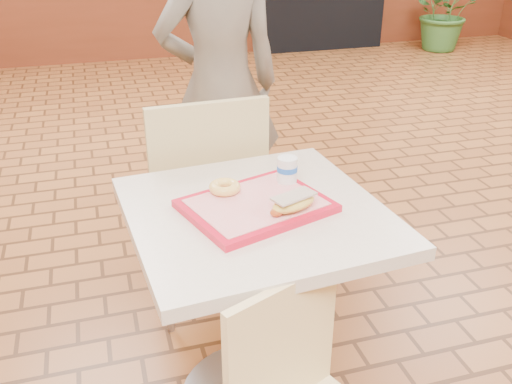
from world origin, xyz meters
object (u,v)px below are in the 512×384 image
object	(u,v)px
ring_donut	(225,187)
long_john_donut	(293,203)
customer	(220,87)
paper_cup	(287,169)
chair_main_back	(204,197)
main_table	(256,280)
potted_plant	(445,11)
serving_tray	(256,206)

from	to	relation	value
ring_donut	long_john_donut	xyz separation A→B (m)	(0.17, -0.18, 0.01)
customer	ring_donut	world-z (taller)	customer
ring_donut	long_john_donut	world-z (taller)	long_john_donut
paper_cup	chair_main_back	bearing A→B (deg)	111.02
main_table	long_john_donut	world-z (taller)	long_john_donut
main_table	potted_plant	world-z (taller)	potted_plant
main_table	serving_tray	xyz separation A→B (m)	(0.00, 0.00, 0.28)
main_table	potted_plant	xyz separation A→B (m)	(3.90, 4.90, -0.08)
serving_tray	chair_main_back	bearing A→B (deg)	94.69
chair_main_back	paper_cup	size ratio (longest dim) A/B	12.04
customer	long_john_donut	bearing A→B (deg)	86.94
chair_main_back	paper_cup	bearing A→B (deg)	108.67
potted_plant	customer	bearing A→B (deg)	-135.24
customer	ring_donut	xyz separation A→B (m)	(-0.24, -1.11, 0.00)
serving_tray	paper_cup	size ratio (longest dim) A/B	4.97
paper_cup	ring_donut	bearing A→B (deg)	-175.38
chair_main_back	potted_plant	size ratio (longest dim) A/B	1.07
chair_main_back	main_table	bearing A→B (deg)	92.34
long_john_donut	ring_donut	bearing A→B (deg)	133.66
customer	paper_cup	xyz separation A→B (m)	(-0.03, -1.09, 0.03)
serving_tray	paper_cup	world-z (taller)	paper_cup
customer	paper_cup	size ratio (longest dim) A/B	20.26
serving_tray	ring_donut	distance (m)	0.13
main_table	customer	size ratio (longest dim) A/B	0.48
chair_main_back	paper_cup	world-z (taller)	chair_main_back
main_table	paper_cup	world-z (taller)	paper_cup
chair_main_back	customer	distance (m)	0.70
ring_donut	chair_main_back	bearing A→B (deg)	87.04
main_table	long_john_donut	size ratio (longest dim) A/B	4.82
customer	long_john_donut	world-z (taller)	customer
chair_main_back	ring_donut	distance (m)	0.59
ring_donut	customer	bearing A→B (deg)	77.66
chair_main_back	ring_donut	bearing A→B (deg)	84.69
chair_main_back	potted_plant	bearing A→B (deg)	-134.92
paper_cup	potted_plant	size ratio (longest dim) A/B	0.09
main_table	long_john_donut	bearing A→B (deg)	-41.18
paper_cup	potted_plant	xyz separation A→B (m)	(3.76, 4.79, -0.41)
chair_main_back	long_john_donut	size ratio (longest dim) A/B	6.00
main_table	potted_plant	bearing A→B (deg)	51.52
main_table	potted_plant	distance (m)	6.26
ring_donut	paper_cup	size ratio (longest dim) A/B	1.20
long_john_donut	paper_cup	xyz separation A→B (m)	(0.05, 0.19, 0.02)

